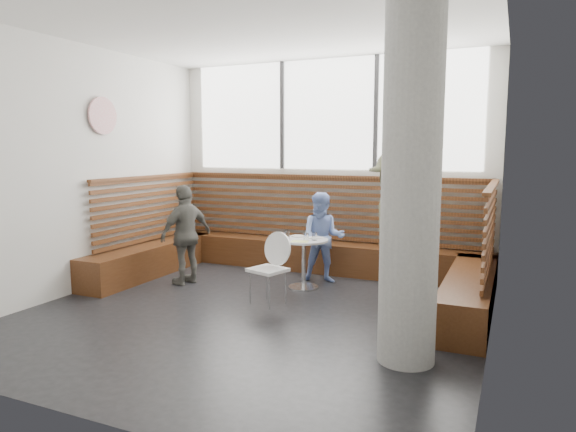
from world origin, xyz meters
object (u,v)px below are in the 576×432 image
at_px(cafe_table, 304,253).
at_px(adult_man, 397,227).
at_px(child_left, 186,235).
at_px(concrete_column, 411,180).
at_px(cafe_chair, 270,262).
at_px(child_back, 323,238).

relative_size(cafe_table, adult_man, 0.36).
relative_size(adult_man, child_left, 1.35).
distance_m(concrete_column, cafe_chair, 2.40).
xyz_separation_m(concrete_column, child_back, (-1.60, 2.23, -0.97)).
bearing_deg(child_left, cafe_chair, 94.75).
height_order(cafe_chair, child_left, child_left).
relative_size(cafe_table, cafe_chair, 0.77).
bearing_deg(concrete_column, child_left, 156.92).
height_order(cafe_chair, adult_man, adult_man).
bearing_deg(cafe_chair, adult_man, 41.72).
height_order(concrete_column, adult_man, concrete_column).
height_order(cafe_table, child_back, child_back).
xyz_separation_m(concrete_column, child_left, (-3.30, 1.41, -0.91)).
xyz_separation_m(cafe_table, child_left, (-1.57, -0.44, 0.21)).
bearing_deg(cafe_table, cafe_chair, -98.59).
relative_size(concrete_column, cafe_table, 4.79).
height_order(concrete_column, child_back, concrete_column).
bearing_deg(child_back, concrete_column, -70.39).
bearing_deg(child_left, adult_man, 113.44).
distance_m(child_back, child_left, 1.89).
bearing_deg(concrete_column, cafe_table, 133.15).
bearing_deg(cafe_table, child_left, -164.45).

